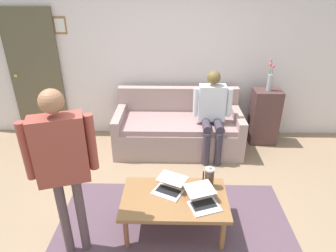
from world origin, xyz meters
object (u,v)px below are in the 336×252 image
laptop_center (203,200)px  side_shelf (264,117)px  flower_vase (270,80)px  coffee_table (175,201)px  person_standing (62,158)px  french_press (209,178)px  person_seated (212,110)px  laptop_left (169,187)px  interior_door (36,75)px  couch (178,129)px

laptop_center → side_shelf: side_shelf is taller
flower_vase → laptop_center: bearing=60.4°
coffee_table → person_standing: 1.21m
french_press → flower_vase: flower_vase is taller
french_press → person_seated: size_ratio=0.20×
laptop_left → person_standing: 1.15m
flower_vase → laptop_left: bearing=51.0°
coffee_table → laptop_left: laptop_left is taller
coffee_table → french_press: (-0.36, -0.18, 0.16)m
coffee_table → person_seated: (-0.53, -1.51, 0.36)m
coffee_table → french_press: bearing=-153.2°
person_standing → person_seated: (-1.47, -1.81, -0.34)m
french_press → person_standing: size_ratio=0.16×
laptop_left → laptop_center: (-0.33, 0.20, 0.00)m
interior_door → person_seated: 2.87m
couch → laptop_left: size_ratio=4.68×
person_standing → laptop_center: bearing=-170.1°
interior_door → person_standing: size_ratio=1.23×
person_standing → person_seated: person_standing is taller
laptop_left → side_shelf: bearing=-129.1°
couch → coffee_table: (0.05, 1.73, 0.06)m
couch → interior_door: bearing=-11.7°
laptop_center → flower_vase: size_ratio=0.88×
laptop_left → french_press: french_press is taller
couch → person_seated: bearing=154.7°
coffee_table → side_shelf: side_shelf is taller
couch → french_press: bearing=101.2°
laptop_center → person_seated: size_ratio=0.33×
french_press → coffee_table: bearing=26.8°
laptop_left → laptop_center: 0.38m
interior_door → laptop_center: size_ratio=4.84×
french_press → person_seated: person_seated is taller
french_press → person_seated: bearing=-97.4°
couch → side_shelf: bearing=-171.6°
flower_vase → person_standing: bearing=43.4°
side_shelf → person_standing: 3.31m
flower_vase → french_press: bearing=58.8°
interior_door → coffee_table: 3.21m
interior_door → laptop_left: 3.08m
laptop_center → flower_vase: flower_vase is taller
laptop_center → flower_vase: 2.40m
laptop_center → side_shelf: 2.33m
flower_vase → person_seated: flower_vase is taller
person_seated → interior_door: bearing=-14.2°
coffee_table → person_standing: person_standing is taller
couch → laptop_left: (0.11, 1.62, 0.15)m
french_press → side_shelf: size_ratio=0.29×
interior_door → couch: bearing=168.3°
flower_vase → coffee_table: bearing=53.6°
interior_door → coffee_table: (-2.24, 2.21, -0.66)m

